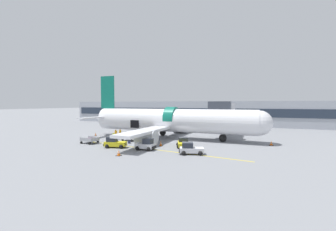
{
  "coord_description": "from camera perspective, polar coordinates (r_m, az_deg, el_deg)",
  "views": [
    {
      "loc": [
        11.83,
        -35.16,
        6.23
      ],
      "look_at": [
        -2.88,
        0.88,
        4.18
      ],
      "focal_mm": 24.0,
      "sensor_mm": 36.0,
      "label": 1
    }
  ],
  "objects": [
    {
      "name": "ground_plane",
      "position": [
        37.62,
        3.58,
        -6.52
      ],
      "size": [
        500.0,
        500.0,
        0.0
      ],
      "primitive_type": "plane",
      "color": "gray"
    },
    {
      "name": "apron_marking_line",
      "position": [
        31.45,
        -5.09,
        -8.41
      ],
      "size": [
        27.66,
        4.2,
        0.01
      ],
      "color": "yellow",
      "rests_on": "ground_plane"
    },
    {
      "name": "terminal_strip",
      "position": [
        68.96,
        12.31,
        0.64
      ],
      "size": [
        97.45,
        9.44,
        6.9
      ],
      "color": "#9EA3AD",
      "rests_on": "ground_plane"
    },
    {
      "name": "jet_bridge_stub",
      "position": [
        45.26,
        13.94,
        1.17
      ],
      "size": [
        3.82,
        13.15,
        6.63
      ],
      "color": "#4C4C51",
      "rests_on": "ground_plane"
    },
    {
      "name": "airplane",
      "position": [
        40.2,
        0.34,
        -1.37
      ],
      "size": [
        33.37,
        28.75,
        11.72
      ],
      "color": "silver",
      "rests_on": "ground_plane"
    },
    {
      "name": "baggage_tug_lead",
      "position": [
        32.92,
        -13.43,
        -6.81
      ],
      "size": [
        3.32,
        2.26,
        1.54
      ],
      "color": "yellow",
      "rests_on": "ground_plane"
    },
    {
      "name": "baggage_tug_mid",
      "position": [
        30.63,
        -5.62,
        -7.47
      ],
      "size": [
        2.64,
        1.86,
        1.57
      ],
      "color": "silver",
      "rests_on": "ground_plane"
    },
    {
      "name": "baggage_tug_rear",
      "position": [
        32.43,
        3.92,
        -6.98
      ],
      "size": [
        2.64,
        3.3,
        1.37
      ],
      "color": "yellow",
      "rests_on": "ground_plane"
    },
    {
      "name": "baggage_tug_spare",
      "position": [
        28.1,
        5.74,
        -8.48
      ],
      "size": [
        3.33,
        2.49,
        1.47
      ],
      "color": "silver",
      "rests_on": "ground_plane"
    },
    {
      "name": "baggage_cart_loading",
      "position": [
        38.35,
        -9.5,
        -5.69
      ],
      "size": [
        3.72,
        2.17,
        0.94
      ],
      "color": "#B7BABF",
      "rests_on": "ground_plane"
    },
    {
      "name": "baggage_cart_queued",
      "position": [
        37.46,
        -19.17,
        -6.02
      ],
      "size": [
        3.51,
        2.3,
        0.98
      ],
      "color": "#999BA0",
      "rests_on": "ground_plane"
    },
    {
      "name": "ground_crew_loader_a",
      "position": [
        40.31,
        -13.11,
        -4.63
      ],
      "size": [
        0.42,
        0.6,
        1.74
      ],
      "color": "#2D2D33",
      "rests_on": "ground_plane"
    },
    {
      "name": "ground_crew_loader_b",
      "position": [
        37.61,
        -5.49,
        -5.09
      ],
      "size": [
        0.56,
        0.57,
        1.78
      ],
      "color": "#1E2338",
      "rests_on": "ground_plane"
    },
    {
      "name": "ground_crew_driver",
      "position": [
        37.73,
        -13.63,
        -5.3
      ],
      "size": [
        0.46,
        0.54,
        1.57
      ],
      "color": "#2D2D33",
      "rests_on": "ground_plane"
    },
    {
      "name": "ground_crew_supervisor",
      "position": [
        41.3,
        -12.05,
        -4.48
      ],
      "size": [
        0.48,
        0.59,
        1.69
      ],
      "color": "black",
      "rests_on": "ground_plane"
    },
    {
      "name": "suitcase_on_tarmac_upright",
      "position": [
        36.29,
        -7.54,
        -6.46
      ],
      "size": [
        0.41,
        0.23,
        0.65
      ],
      "color": "black",
      "rests_on": "ground_plane"
    },
    {
      "name": "suitcase_on_tarmac_spare",
      "position": [
        35.8,
        -9.83,
        -6.67
      ],
      "size": [
        0.36,
        0.31,
        0.57
      ],
      "color": "#1E2347",
      "rests_on": "ground_plane"
    },
    {
      "name": "safety_cone_nose",
      "position": [
        37.13,
        24.77,
        -6.45
      ],
      "size": [
        0.62,
        0.62,
        0.64
      ],
      "color": "black",
      "rests_on": "ground_plane"
    },
    {
      "name": "safety_cone_engine_left",
      "position": [
        27.89,
        -12.4,
        -9.33
      ],
      "size": [
        0.6,
        0.6,
        0.63
      ],
      "color": "black",
      "rests_on": "ground_plane"
    },
    {
      "name": "safety_cone_wingtip",
      "position": [
        33.29,
        -1.86,
        -7.11
      ],
      "size": [
        0.49,
        0.49,
        0.8
      ],
      "color": "black",
      "rests_on": "ground_plane"
    },
    {
      "name": "safety_cone_tail",
      "position": [
        46.2,
        -17.89,
        -4.53
      ],
      "size": [
        0.44,
        0.44,
        0.6
      ],
      "color": "black",
      "rests_on": "ground_plane"
    }
  ]
}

